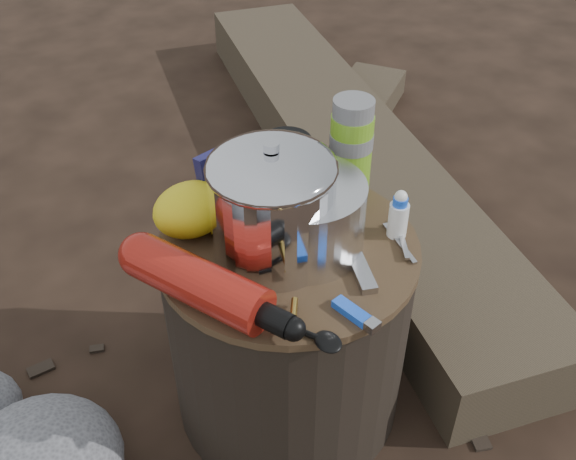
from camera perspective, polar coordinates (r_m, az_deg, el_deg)
ground at (r=1.55m, az=0.00°, el=-13.96°), size 60.00×60.00×0.00m
stump at (r=1.38m, az=0.00°, el=-8.36°), size 0.48×0.48×0.45m
log_main at (r=2.18m, az=4.72°, el=7.06°), size 0.91×2.11×0.18m
log_small at (r=2.27m, az=3.89°, el=7.26°), size 1.04×0.79×0.09m
foil_windscreen at (r=1.18m, az=1.33°, el=1.22°), size 0.22×0.22×0.13m
camping_pot at (r=1.14m, az=-1.36°, el=2.27°), size 0.22×0.22×0.22m
fuel_bottle at (r=1.10m, az=-7.63°, el=-4.53°), size 0.20×0.34×0.08m
thermos at (r=1.30m, az=5.40°, el=6.89°), size 0.08×0.08×0.21m
travel_mug at (r=1.30m, az=-0.09°, el=5.22°), size 0.09×0.09×0.13m
stuff_sack at (r=1.24m, az=-8.31°, el=1.76°), size 0.14×0.12×0.10m
food_pouch at (r=1.28m, az=-5.62°, el=4.30°), size 0.10×0.04×0.13m
lighter at (r=1.09m, az=5.47°, el=-6.94°), size 0.04×0.09×0.02m
multitool at (r=1.16m, az=6.32°, el=-3.60°), size 0.06×0.10×0.01m
pot_grabber at (r=1.24m, az=9.53°, el=-1.02°), size 0.08×0.12×0.01m
spork at (r=1.07m, az=-0.08°, el=-8.11°), size 0.10×0.15×0.01m
squeeze_bottle at (r=1.24m, az=9.44°, el=1.19°), size 0.04×0.04×0.09m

